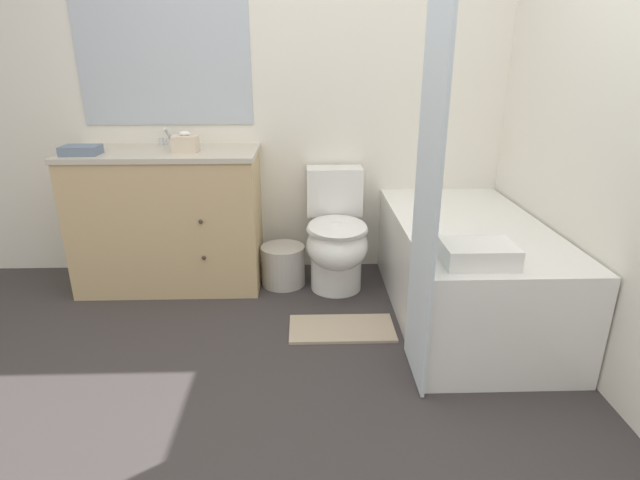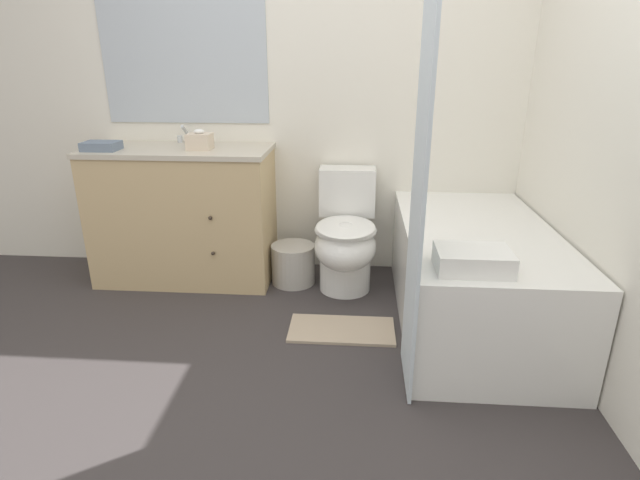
# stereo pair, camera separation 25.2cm
# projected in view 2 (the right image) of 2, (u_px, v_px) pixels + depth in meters

# --- Properties ---
(ground_plane) EXTENTS (14.00, 14.00, 0.00)m
(ground_plane) POSITION_uv_depth(u_px,v_px,m) (273.00, 421.00, 2.03)
(ground_plane) COLOR #383333
(wall_back) EXTENTS (8.00, 0.06, 2.50)m
(wall_back) POSITION_uv_depth(u_px,v_px,m) (308.00, 80.00, 3.14)
(wall_back) COLOR white
(wall_back) RESTS_ON ground_plane
(wall_right) EXTENTS (0.05, 2.63, 2.50)m
(wall_right) POSITION_uv_depth(u_px,v_px,m) (595.00, 90.00, 2.26)
(wall_right) COLOR white
(wall_right) RESTS_ON ground_plane
(vanity_cabinet) EXTENTS (1.13, 0.55, 0.86)m
(vanity_cabinet) POSITION_uv_depth(u_px,v_px,m) (185.00, 213.00, 3.22)
(vanity_cabinet) COLOR tan
(vanity_cabinet) RESTS_ON ground_plane
(sink_faucet) EXTENTS (0.14, 0.12, 0.12)m
(sink_faucet) POSITION_uv_depth(u_px,v_px,m) (188.00, 137.00, 3.23)
(sink_faucet) COLOR silver
(sink_faucet) RESTS_ON vanity_cabinet
(toilet) EXTENTS (0.37, 0.65, 0.72)m
(toilet) POSITION_uv_depth(u_px,v_px,m) (346.00, 239.00, 3.09)
(toilet) COLOR white
(toilet) RESTS_ON ground_plane
(bathtub) EXTENTS (0.77, 1.46, 0.55)m
(bathtub) POSITION_uv_depth(u_px,v_px,m) (473.00, 275.00, 2.71)
(bathtub) COLOR white
(bathtub) RESTS_ON ground_plane
(shower_curtain) EXTENTS (0.01, 0.38, 2.01)m
(shower_curtain) POSITION_uv_depth(u_px,v_px,m) (421.00, 161.00, 1.95)
(shower_curtain) COLOR silver
(shower_curtain) RESTS_ON ground_plane
(wastebasket) EXTENTS (0.28, 0.28, 0.26)m
(wastebasket) POSITION_uv_depth(u_px,v_px,m) (293.00, 264.00, 3.23)
(wastebasket) COLOR #B7B2A8
(wastebasket) RESTS_ON ground_plane
(tissue_box) EXTENTS (0.14, 0.13, 0.12)m
(tissue_box) POSITION_uv_depth(u_px,v_px,m) (200.00, 141.00, 3.00)
(tissue_box) COLOR beige
(tissue_box) RESTS_ON vanity_cabinet
(hand_towel_folded) EXTENTS (0.20, 0.15, 0.05)m
(hand_towel_folded) POSITION_uv_depth(u_px,v_px,m) (101.00, 146.00, 2.97)
(hand_towel_folded) COLOR slate
(hand_towel_folded) RESTS_ON vanity_cabinet
(bath_towel_folded) EXTENTS (0.31, 0.22, 0.09)m
(bath_towel_folded) POSITION_uv_depth(u_px,v_px,m) (473.00, 260.00, 2.09)
(bath_towel_folded) COLOR white
(bath_towel_folded) RESTS_ON bathtub
(bath_mat) EXTENTS (0.57, 0.29, 0.02)m
(bath_mat) POSITION_uv_depth(u_px,v_px,m) (342.00, 330.00, 2.69)
(bath_mat) COLOR tan
(bath_mat) RESTS_ON ground_plane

